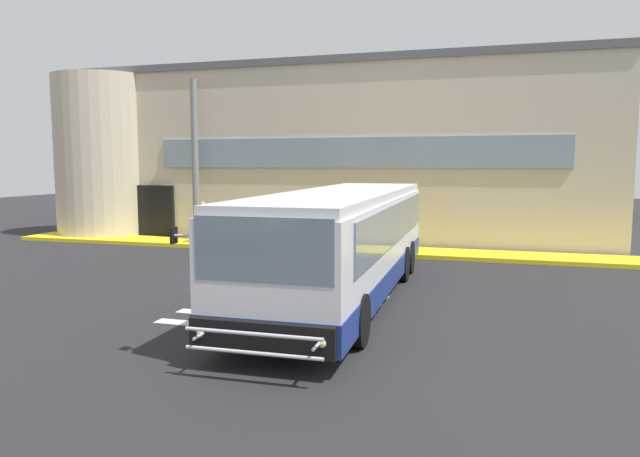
# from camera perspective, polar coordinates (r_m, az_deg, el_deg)

# --- Properties ---
(ground_plane) EXTENTS (80.00, 90.00, 0.02)m
(ground_plane) POSITION_cam_1_polar(r_m,az_deg,el_deg) (18.38, -4.93, -4.26)
(ground_plane) COLOR #232326
(ground_plane) RESTS_ON ground
(bay_paint_stripes) EXTENTS (4.40, 3.96, 0.01)m
(bay_paint_stripes) POSITION_cam_1_polar(r_m,az_deg,el_deg) (13.84, -3.72, -7.76)
(bay_paint_stripes) COLOR silver
(bay_paint_stripes) RESTS_ON ground
(terminal_building) EXTENTS (24.46, 13.80, 7.63)m
(terminal_building) POSITION_cam_1_polar(r_m,az_deg,el_deg) (29.35, 2.29, 7.24)
(terminal_building) COLOR beige
(terminal_building) RESTS_ON ground
(boarding_curb) EXTENTS (26.66, 2.00, 0.15)m
(boarding_curb) POSITION_cam_1_polar(r_m,az_deg,el_deg) (22.83, -0.44, -1.93)
(boarding_curb) COLOR yellow
(boarding_curb) RESTS_ON ground
(entry_support_column) EXTENTS (0.28, 0.28, 6.71)m
(entry_support_column) POSITION_cam_1_polar(r_m,az_deg,el_deg) (25.32, -12.10, 6.54)
(entry_support_column) COLOR slate
(entry_support_column) RESTS_ON boarding_curb
(bus_main_foreground) EXTENTS (3.02, 11.86, 2.70)m
(bus_main_foreground) POSITION_cam_1_polar(r_m,az_deg,el_deg) (14.66, 2.32, -1.65)
(bus_main_foreground) COLOR silver
(bus_main_foreground) RESTS_ON ground
(passenger_near_column) EXTENTS (0.53, 0.49, 1.68)m
(passenger_near_column) POSITION_cam_1_polar(r_m,az_deg,el_deg) (24.29, -11.35, 0.92)
(passenger_near_column) COLOR #4C4233
(passenger_near_column) RESTS_ON boarding_curb
(passenger_by_doorway) EXTENTS (0.53, 0.37, 1.68)m
(passenger_by_doorway) POSITION_cam_1_polar(r_m,az_deg,el_deg) (24.17, -9.24, 0.86)
(passenger_by_doorway) COLOR #4C4233
(passenger_by_doorway) RESTS_ON boarding_curb
(passenger_at_curb_edge) EXTENTS (0.51, 0.39, 1.68)m
(passenger_at_curb_edge) POSITION_cam_1_polar(r_m,az_deg,el_deg) (23.49, -6.01, 0.75)
(passenger_at_curb_edge) COLOR #1E2338
(passenger_at_curb_edge) RESTS_ON boarding_curb
(safety_bollard_yellow) EXTENTS (0.18, 0.18, 0.90)m
(safety_bollard_yellow) POSITION_cam_1_polar(r_m,az_deg,el_deg) (21.64, -1.38, -1.39)
(safety_bollard_yellow) COLOR yellow
(safety_bollard_yellow) RESTS_ON ground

